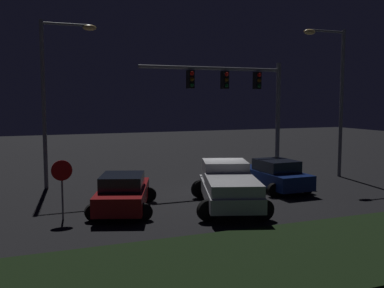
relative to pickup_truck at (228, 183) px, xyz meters
name	(u,v)px	position (x,y,z in m)	size (l,w,h in m)	color
ground_plane	(221,195)	(0.73, 2.22, -1.00)	(80.00, 80.00, 0.00)	black
grass_median	(338,248)	(0.73, -5.93, -0.95)	(26.34, 5.29, 0.10)	black
pickup_truck	(228,183)	(0.00, 0.00, 0.00)	(3.99, 5.76, 1.80)	#B7B7BC
car_sedan	(123,193)	(-4.17, 0.98, -0.26)	(3.38, 4.75, 1.51)	maroon
car_sedan_far	(274,175)	(3.72, 2.42, -0.26)	(2.51, 4.42, 1.51)	navy
traffic_signal_gantry	(240,91)	(3.51, 5.63, 3.90)	(8.32, 0.56, 6.50)	slate
street_lamp_left	(55,84)	(-6.17, 6.94, 4.23)	(2.77, 0.44, 8.31)	slate
street_lamp_right	(334,85)	(8.78, 4.31, 4.26)	(2.76, 0.44, 8.36)	slate
stop_sign	(62,178)	(-6.54, 0.53, 0.56)	(0.76, 0.08, 2.23)	slate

